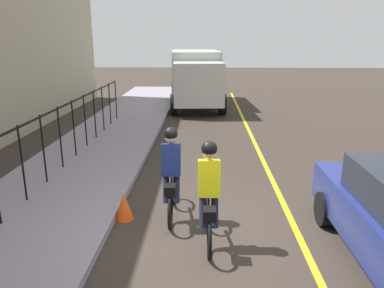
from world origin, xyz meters
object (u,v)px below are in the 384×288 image
object	(u,v)px
cyclist_lead	(171,174)
traffic_cone_near	(124,206)
cyclist_follow	(209,194)
box_truck_background	(196,76)

from	to	relation	value
cyclist_lead	traffic_cone_near	size ratio (longest dim) A/B	3.34
cyclist_follow	traffic_cone_near	world-z (taller)	cyclist_follow
cyclist_lead	traffic_cone_near	bearing A→B (deg)	94.11
traffic_cone_near	box_truck_background	bearing A→B (deg)	-4.67
box_truck_background	traffic_cone_near	xyz separation A→B (m)	(-12.88, 1.05, -1.28)
cyclist_lead	traffic_cone_near	world-z (taller)	cyclist_lead
cyclist_lead	box_truck_background	world-z (taller)	box_truck_background
cyclist_follow	box_truck_background	size ratio (longest dim) A/B	0.27
cyclist_lead	traffic_cone_near	distance (m)	1.12
cyclist_follow	traffic_cone_near	bearing A→B (deg)	61.04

